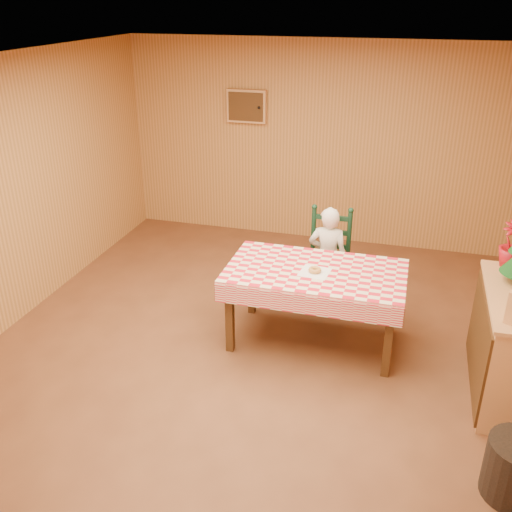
# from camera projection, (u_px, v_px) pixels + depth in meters

# --- Properties ---
(ground) EXTENTS (6.00, 6.00, 0.00)m
(ground) POSITION_uv_depth(u_px,v_px,m) (250.00, 357.00, 5.32)
(ground) COLOR brown
(ground) RESTS_ON ground
(cabin_walls) EXTENTS (5.10, 6.05, 2.65)m
(cabin_walls) POSITION_uv_depth(u_px,v_px,m) (266.00, 151.00, 5.02)
(cabin_walls) COLOR #BB8243
(cabin_walls) RESTS_ON ground
(dining_table) EXTENTS (1.66, 0.96, 0.77)m
(dining_table) POSITION_uv_depth(u_px,v_px,m) (315.00, 278.00, 5.28)
(dining_table) COLOR #4A2D13
(dining_table) RESTS_ON ground
(ladder_chair) EXTENTS (0.44, 0.40, 1.08)m
(ladder_chair) POSITION_uv_depth(u_px,v_px,m) (328.00, 261.00, 6.05)
(ladder_chair) COLOR black
(ladder_chair) RESTS_ON ground
(seated_child) EXTENTS (0.41, 0.27, 1.12)m
(seated_child) POSITION_uv_depth(u_px,v_px,m) (327.00, 258.00, 5.97)
(seated_child) COLOR silver
(seated_child) RESTS_ON ground
(napkin) EXTENTS (0.29, 0.29, 0.00)m
(napkin) POSITION_uv_depth(u_px,v_px,m) (315.00, 272.00, 5.20)
(napkin) COLOR white
(napkin) RESTS_ON dining_table
(donut) EXTENTS (0.14, 0.14, 0.04)m
(donut) POSITION_uv_depth(u_px,v_px,m) (315.00, 270.00, 5.19)
(donut) COLOR #C18A45
(donut) RESTS_ON napkin
(shelf_unit) EXTENTS (0.54, 1.24, 0.93)m
(shelf_unit) POSITION_uv_depth(u_px,v_px,m) (511.00, 345.00, 4.67)
(shelf_unit) COLOR tan
(shelf_unit) RESTS_ON ground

